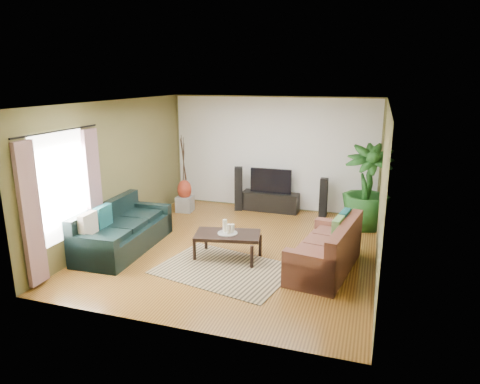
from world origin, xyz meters
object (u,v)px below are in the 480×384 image
at_px(sofa_left, 124,227).
at_px(tv_stand, 270,202).
at_px(speaker_right, 323,198).
at_px(television, 271,181).
at_px(vase, 184,190).
at_px(coffee_table, 228,246).
at_px(sofa_right, 325,246).
at_px(speaker_left, 238,189).
at_px(side_table, 139,220).
at_px(pedestal, 185,204).
at_px(potted_plant, 367,187).

bearing_deg(sofa_left, tv_stand, -34.78).
bearing_deg(speaker_right, television, -178.51).
bearing_deg(vase, television, 19.16).
distance_m(coffee_table, vase, 2.99).
relative_size(sofa_right, speaker_left, 1.73).
bearing_deg(side_table, pedestal, 77.72).
bearing_deg(speaker_right, pedestal, -164.85).
relative_size(sofa_right, tv_stand, 1.35).
bearing_deg(sofa_left, speaker_right, -48.84).
height_order(tv_stand, side_table, side_table).
relative_size(sofa_right, side_table, 3.78).
bearing_deg(speaker_left, vase, -173.17).
height_order(sofa_right, tv_stand, sofa_right).
relative_size(coffee_table, speaker_left, 1.07).
relative_size(speaker_right, potted_plant, 0.51).
relative_size(sofa_left, side_table, 4.50).
bearing_deg(vase, side_table, -102.28).
height_order(pedestal, side_table, side_table).
relative_size(television, vase, 2.11).
height_order(sofa_right, speaker_left, speaker_left).
xyz_separation_m(television, speaker_right, (1.26, -0.06, -0.29)).
height_order(sofa_right, coffee_table, sofa_right).
xyz_separation_m(sofa_right, vase, (-3.59, 2.25, 0.11)).
bearing_deg(vase, pedestal, 180.00).
bearing_deg(vase, coffee_table, -50.34).
bearing_deg(coffee_table, vase, 117.82).
bearing_deg(potted_plant, side_table, -159.66).
bearing_deg(speaker_left, speaker_right, -13.71).
xyz_separation_m(potted_plant, side_table, (-4.48, -1.66, -0.65)).
height_order(tv_stand, television, television).
xyz_separation_m(tv_stand, pedestal, (-1.94, -0.67, -0.04)).
distance_m(potted_plant, side_table, 4.83).
distance_m(tv_stand, pedestal, 2.06).
bearing_deg(coffee_table, sofa_right, -10.50).
xyz_separation_m(sofa_right, tv_stand, (-1.65, 2.93, -0.20)).
bearing_deg(sofa_left, television, -34.78).
distance_m(tv_stand, side_table, 3.18).
relative_size(sofa_right, potted_plant, 1.02).
height_order(television, speaker_right, television).
bearing_deg(pedestal, sofa_left, -91.97).
relative_size(speaker_left, speaker_right, 1.16).
bearing_deg(sofa_right, potted_plant, 175.78).
bearing_deg(sofa_left, potted_plant, -60.51).
distance_m(speaker_left, speaker_right, 2.02).
bearing_deg(sofa_left, vase, -3.92).
distance_m(coffee_table, speaker_left, 2.91).
bearing_deg(potted_plant, speaker_left, 172.49).
bearing_deg(speaker_left, coffee_table, -92.26).
bearing_deg(speaker_left, pedestal, -173.17).
height_order(coffee_table, vase, vase).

